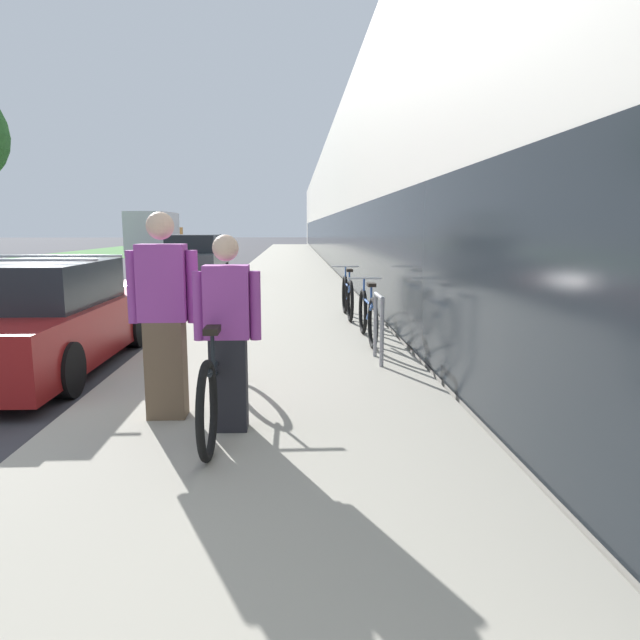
{
  "coord_description": "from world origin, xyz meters",
  "views": [
    {
      "loc": [
        5.94,
        -3.78,
        1.79
      ],
      "look_at": [
        6.78,
        14.2,
        -1.12
      ],
      "focal_mm": 32.0,
      "sensor_mm": 36.0,
      "label": 1
    }
  ],
  "objects_px": {
    "tandem_bicycle": "(224,373)",
    "vintage_roadster_curbside": "(154,288)",
    "person_rider": "(228,334)",
    "person_bystander": "(164,316)",
    "parked_sedan_far": "(195,261)",
    "cruiser_bike_middle": "(348,296)",
    "cruiser_bike_nearest": "(368,315)",
    "parked_sedan_curbside": "(43,320)",
    "moving_truck": "(155,235)",
    "bike_rack_hoop": "(379,321)"
  },
  "relations": [
    {
      "from": "person_rider",
      "to": "cruiser_bike_middle",
      "type": "xyz_separation_m",
      "value": [
        1.54,
        5.93,
        -0.41
      ]
    },
    {
      "from": "person_bystander",
      "to": "cruiser_bike_nearest",
      "type": "bearing_deg",
      "value": 56.57
    },
    {
      "from": "person_bystander",
      "to": "parked_sedan_far",
      "type": "bearing_deg",
      "value": 98.58
    },
    {
      "from": "person_rider",
      "to": "person_bystander",
      "type": "distance_m",
      "value": 0.68
    },
    {
      "from": "bike_rack_hoop",
      "to": "parked_sedan_far",
      "type": "height_order",
      "value": "parked_sedan_far"
    },
    {
      "from": "person_bystander",
      "to": "parked_sedan_curbside",
      "type": "xyz_separation_m",
      "value": [
        -2.06,
        2.4,
        -0.41
      ]
    },
    {
      "from": "person_bystander",
      "to": "moving_truck",
      "type": "relative_size",
      "value": 0.29
    },
    {
      "from": "cruiser_bike_middle",
      "to": "moving_truck",
      "type": "relative_size",
      "value": 0.29
    },
    {
      "from": "moving_truck",
      "to": "cruiser_bike_nearest",
      "type": "bearing_deg",
      "value": -70.73
    },
    {
      "from": "person_rider",
      "to": "moving_truck",
      "type": "distance_m",
      "value": 31.42
    },
    {
      "from": "person_rider",
      "to": "parked_sedan_far",
      "type": "xyz_separation_m",
      "value": [
        -2.72,
        14.53,
        -0.22
      ]
    },
    {
      "from": "vintage_roadster_curbside",
      "to": "person_bystander",
      "type": "bearing_deg",
      "value": -75.91
    },
    {
      "from": "cruiser_bike_nearest",
      "to": "person_rider",
      "type": "bearing_deg",
      "value": -113.77
    },
    {
      "from": "tandem_bicycle",
      "to": "parked_sedan_far",
      "type": "xyz_separation_m",
      "value": [
        -2.64,
        14.19,
        0.19
      ]
    },
    {
      "from": "person_rider",
      "to": "bike_rack_hoop",
      "type": "height_order",
      "value": "person_rider"
    },
    {
      "from": "person_rider",
      "to": "parked_sedan_curbside",
      "type": "height_order",
      "value": "person_rider"
    },
    {
      "from": "cruiser_bike_nearest",
      "to": "cruiser_bike_middle",
      "type": "bearing_deg",
      "value": 92.14
    },
    {
      "from": "tandem_bicycle",
      "to": "moving_truck",
      "type": "height_order",
      "value": "moving_truck"
    },
    {
      "from": "person_bystander",
      "to": "moving_truck",
      "type": "height_order",
      "value": "moving_truck"
    },
    {
      "from": "parked_sedan_far",
      "to": "moving_truck",
      "type": "relative_size",
      "value": 0.67
    },
    {
      "from": "cruiser_bike_middle",
      "to": "parked_sedan_far",
      "type": "distance_m",
      "value": 9.6
    },
    {
      "from": "moving_truck",
      "to": "parked_sedan_curbside",
      "type": "bearing_deg",
      "value": -79.59
    },
    {
      "from": "cruiser_bike_nearest",
      "to": "parked_sedan_far",
      "type": "height_order",
      "value": "parked_sedan_far"
    },
    {
      "from": "person_rider",
      "to": "moving_truck",
      "type": "height_order",
      "value": "moving_truck"
    },
    {
      "from": "tandem_bicycle",
      "to": "cruiser_bike_middle",
      "type": "distance_m",
      "value": 5.82
    },
    {
      "from": "parked_sedan_curbside",
      "to": "vintage_roadster_curbside",
      "type": "height_order",
      "value": "parked_sedan_curbside"
    },
    {
      "from": "person_rider",
      "to": "bike_rack_hoop",
      "type": "distance_m",
      "value": 2.86
    },
    {
      "from": "person_bystander",
      "to": "bike_rack_hoop",
      "type": "distance_m",
      "value": 2.98
    },
    {
      "from": "cruiser_bike_middle",
      "to": "parked_sedan_curbside",
      "type": "xyz_separation_m",
      "value": [
        -4.18,
        -3.18,
        0.1
      ]
    },
    {
      "from": "vintage_roadster_curbside",
      "to": "parked_sedan_far",
      "type": "distance_m",
      "value": 5.65
    },
    {
      "from": "parked_sedan_curbside",
      "to": "cruiser_bike_nearest",
      "type": "bearing_deg",
      "value": 12.37
    },
    {
      "from": "cruiser_bike_nearest",
      "to": "parked_sedan_far",
      "type": "bearing_deg",
      "value": 111.81
    },
    {
      "from": "tandem_bicycle",
      "to": "person_rider",
      "type": "height_order",
      "value": "person_rider"
    },
    {
      "from": "parked_sedan_curbside",
      "to": "moving_truck",
      "type": "distance_m",
      "value": 28.18
    },
    {
      "from": "tandem_bicycle",
      "to": "vintage_roadster_curbside",
      "type": "bearing_deg",
      "value": 107.16
    },
    {
      "from": "parked_sedan_curbside",
      "to": "parked_sedan_far",
      "type": "height_order",
      "value": "parked_sedan_far"
    },
    {
      "from": "parked_sedan_curbside",
      "to": "parked_sedan_far",
      "type": "distance_m",
      "value": 11.79
    },
    {
      "from": "tandem_bicycle",
      "to": "cruiser_bike_nearest",
      "type": "bearing_deg",
      "value": 62.95
    },
    {
      "from": "person_rider",
      "to": "cruiser_bike_nearest",
      "type": "bearing_deg",
      "value": 66.23
    },
    {
      "from": "person_rider",
      "to": "person_bystander",
      "type": "xyz_separation_m",
      "value": [
        -0.58,
        0.35,
        0.09
      ]
    },
    {
      "from": "vintage_roadster_curbside",
      "to": "parked_sedan_far",
      "type": "bearing_deg",
      "value": 89.97
    },
    {
      "from": "tandem_bicycle",
      "to": "cruiser_bike_middle",
      "type": "relative_size",
      "value": 1.51
    },
    {
      "from": "tandem_bicycle",
      "to": "vintage_roadster_curbside",
      "type": "relative_size",
      "value": 0.68
    },
    {
      "from": "bike_rack_hoop",
      "to": "cruiser_bike_middle",
      "type": "bearing_deg",
      "value": 90.77
    },
    {
      "from": "person_bystander",
      "to": "parked_sedan_far",
      "type": "xyz_separation_m",
      "value": [
        -2.14,
        14.18,
        -0.32
      ]
    },
    {
      "from": "parked_sedan_curbside",
      "to": "vintage_roadster_curbside",
      "type": "bearing_deg",
      "value": 90.74
    },
    {
      "from": "tandem_bicycle",
      "to": "moving_truck",
      "type": "bearing_deg",
      "value": 104.26
    },
    {
      "from": "bike_rack_hoop",
      "to": "cruiser_bike_middle",
      "type": "height_order",
      "value": "cruiser_bike_middle"
    },
    {
      "from": "person_bystander",
      "to": "parked_sedan_curbside",
      "type": "bearing_deg",
      "value": 130.71
    },
    {
      "from": "person_bystander",
      "to": "parked_sedan_curbside",
      "type": "relative_size",
      "value": 0.41
    }
  ]
}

